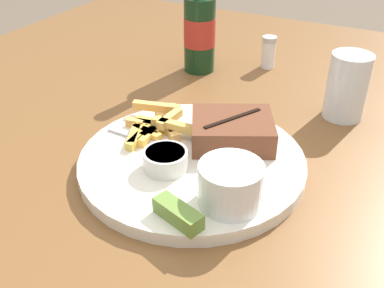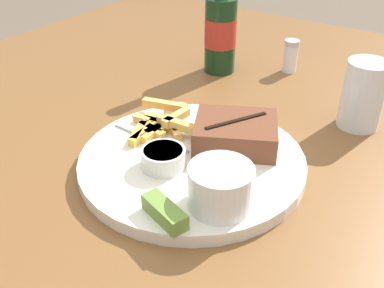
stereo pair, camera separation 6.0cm
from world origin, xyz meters
name	(u,v)px [view 2 (the right image)]	position (x,y,z in m)	size (l,w,h in m)	color
dining_table	(192,201)	(0.00, 0.00, 0.67)	(1.34, 1.47, 0.74)	brown
dinner_plate	(192,162)	(0.00, 0.00, 0.74)	(0.31, 0.31, 0.02)	silver
steak_portion	(235,133)	(0.03, 0.06, 0.77)	(0.14, 0.14, 0.04)	brown
fries_pile	(163,124)	(-0.08, 0.04, 0.76)	(0.12, 0.14, 0.02)	#E4B95B
coleslaw_cup	(221,185)	(0.08, -0.07, 0.78)	(0.08, 0.08, 0.05)	white
dipping_sauce_cup	(163,157)	(-0.02, -0.04, 0.77)	(0.06, 0.06, 0.03)	silver
pickle_spear	(165,212)	(0.05, -0.12, 0.76)	(0.07, 0.04, 0.02)	olive
fork_utensil	(147,136)	(-0.08, 0.00, 0.76)	(0.13, 0.02, 0.00)	#B7B7BC
beer_bottle	(221,30)	(-0.15, 0.31, 0.82)	(0.06, 0.06, 0.23)	#143319
drinking_glass	(363,95)	(0.15, 0.25, 0.79)	(0.07, 0.07, 0.11)	silver
salt_shaker	(291,56)	(-0.03, 0.39, 0.77)	(0.03, 0.03, 0.07)	white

